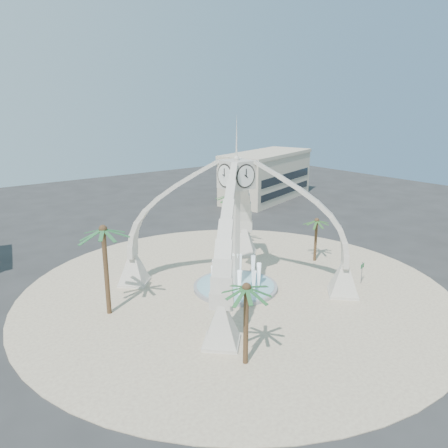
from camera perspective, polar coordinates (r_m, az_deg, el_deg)
ground at (r=42.17m, az=1.50°, el=-8.49°), size 140.00×140.00×0.00m
plaza at (r=42.16m, az=1.51°, el=-8.45°), size 40.00×40.00×0.06m
clock_tower at (r=39.96m, az=1.57°, el=0.04°), size 17.94×17.94×16.30m
fountain at (r=42.05m, az=1.51°, el=-8.13°), size 8.00×8.00×3.62m
building_ne at (r=80.40m, az=5.57°, el=6.30°), size 21.87×14.17×8.60m
palm_east at (r=48.88m, az=12.02°, el=0.39°), size 4.00×4.00×5.36m
palm_west at (r=36.19m, az=-15.52°, el=-0.85°), size 4.23×4.23×8.24m
palm_north at (r=51.81m, az=1.09°, el=3.81°), size 4.97×4.97×7.53m
palm_south at (r=28.66m, az=2.95°, el=-8.41°), size 4.05×4.05×6.35m
street_sign at (r=44.78m, az=17.60°, el=-5.56°), size 0.81×0.21×2.24m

